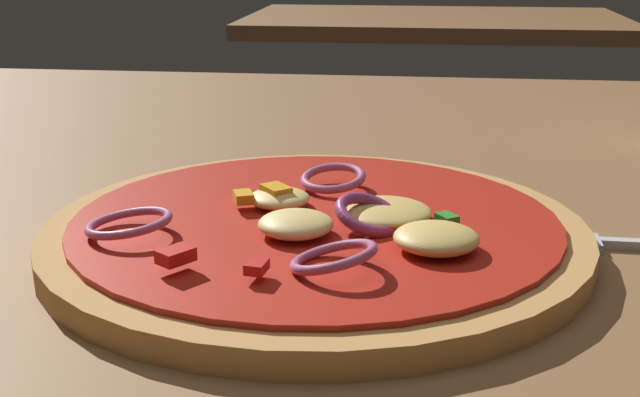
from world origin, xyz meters
name	(u,v)px	position (x,y,z in m)	size (l,w,h in m)	color
dining_table	(213,255)	(0.00, 0.00, 0.01)	(1.18, 1.07, 0.03)	brown
pizza	(317,232)	(0.06, -0.02, 0.04)	(0.28, 0.28, 0.03)	tan
background_table	(435,23)	(0.13, 1.27, 0.01)	(0.73, 0.45, 0.03)	brown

